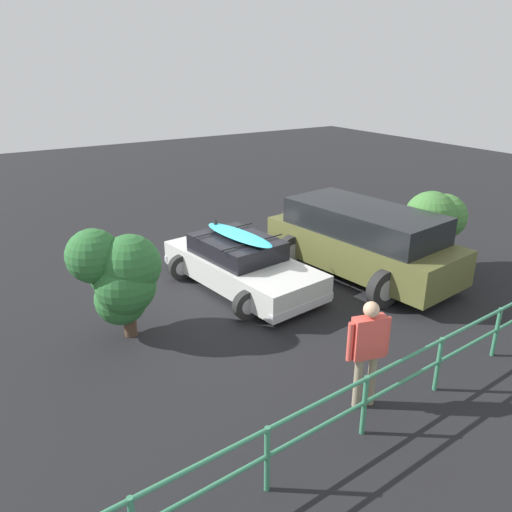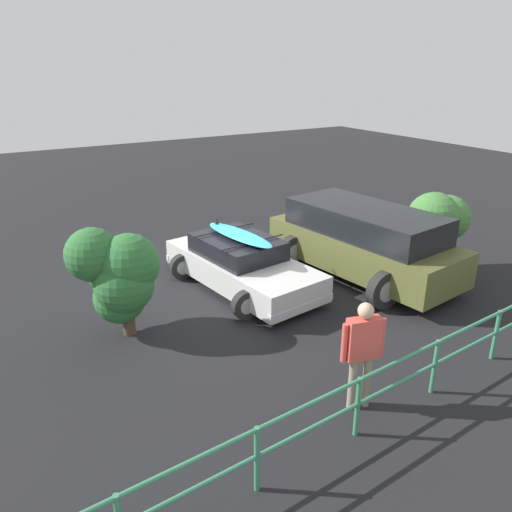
# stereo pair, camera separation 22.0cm
# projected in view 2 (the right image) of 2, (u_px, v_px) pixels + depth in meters

# --- Properties ---
(ground_plane) EXTENTS (44.00, 44.00, 0.02)m
(ground_plane) POSITION_uv_depth(u_px,v_px,m) (226.00, 286.00, 11.35)
(ground_plane) COLOR black
(ground_plane) RESTS_ON ground
(sedan_car) EXTENTS (2.53, 4.19, 1.42)m
(sedan_car) POSITION_uv_depth(u_px,v_px,m) (241.00, 264.00, 11.13)
(sedan_car) COLOR silver
(sedan_car) RESTS_ON ground
(suv_car) EXTENTS (3.01, 4.95, 1.68)m
(suv_car) POSITION_uv_depth(u_px,v_px,m) (363.00, 241.00, 11.60)
(suv_car) COLOR brown
(suv_car) RESTS_ON ground
(person_bystander) EXTENTS (0.64, 0.32, 1.70)m
(person_bystander) POSITION_uv_depth(u_px,v_px,m) (363.00, 346.00, 7.03)
(person_bystander) COLOR gray
(person_bystander) RESTS_ON ground
(railing_fence) EXTENTS (9.91, 0.72, 0.92)m
(railing_fence) POSITION_uv_depth(u_px,v_px,m) (358.00, 397.00, 6.60)
(railing_fence) COLOR #387F5B
(railing_fence) RESTS_ON ground
(bush_near_left) EXTENTS (1.58, 1.51, 2.10)m
(bush_near_left) POSITION_uv_depth(u_px,v_px,m) (118.00, 274.00, 8.94)
(bush_near_left) COLOR #4C3828
(bush_near_left) RESTS_ON ground
(bush_near_right) EXTENTS (1.92, 1.63, 1.96)m
(bush_near_right) POSITION_uv_depth(u_px,v_px,m) (428.00, 227.00, 11.80)
(bush_near_right) COLOR #4C3828
(bush_near_right) RESTS_ON ground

